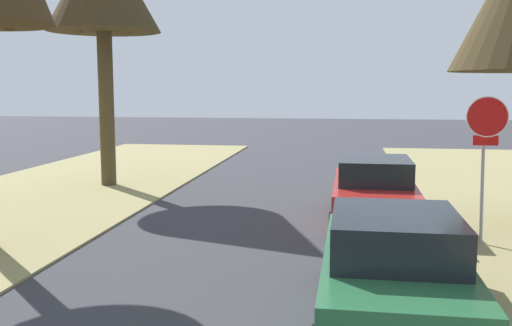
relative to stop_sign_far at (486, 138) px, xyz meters
name	(u,v)px	position (x,y,z in m)	size (l,w,h in m)	color
stop_sign_far	(486,138)	(0.00, 0.00, 0.00)	(0.81, 0.34, 2.97)	#9EA0A5
parked_sedan_green	(393,273)	(-2.09, -4.31, -1.47)	(1.97, 4.42, 1.57)	#28663D
parked_sedan_red	(374,193)	(-2.06, 1.63, -1.47)	(1.97, 4.42, 1.57)	red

